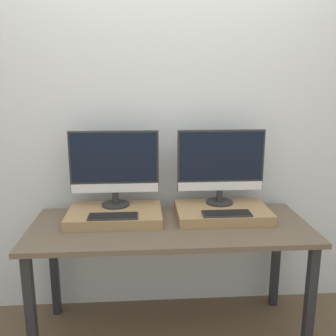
{
  "coord_description": "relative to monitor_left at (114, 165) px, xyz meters",
  "views": [
    {
      "loc": [
        -0.16,
        -1.77,
        1.6
      ],
      "look_at": [
        0.0,
        0.53,
        1.05
      ],
      "focal_mm": 40.0,
      "sensor_mm": 36.0,
      "label": 1
    }
  ],
  "objects": [
    {
      "name": "wooden_riser_left",
      "position": [
        0.0,
        -0.09,
        -0.3
      ],
      "size": [
        0.57,
        0.38,
        0.06
      ],
      "color": "#99754C",
      "rests_on": "workbench"
    },
    {
      "name": "keyboard_left",
      "position": [
        0.0,
        -0.22,
        -0.26
      ],
      "size": [
        0.29,
        0.11,
        0.01
      ],
      "color": "#2D2D2D",
      "rests_on": "wooden_riser_left"
    },
    {
      "name": "monitor_left",
      "position": [
        0.0,
        0.0,
        0.0
      ],
      "size": [
        0.55,
        0.18,
        0.48
      ],
      "color": "#282828",
      "rests_on": "wooden_riser_left"
    },
    {
      "name": "wall_back",
      "position": [
        0.34,
        0.21,
        0.22
      ],
      "size": [
        8.0,
        0.04,
        2.6
      ],
      "color": "silver",
      "rests_on": "ground_plane"
    },
    {
      "name": "workbench",
      "position": [
        0.34,
        -0.19,
        -0.41
      ],
      "size": [
        1.67,
        0.67,
        0.75
      ],
      "color": "brown",
      "rests_on": "ground_plane"
    },
    {
      "name": "keyboard_right",
      "position": [
        0.67,
        -0.22,
        -0.26
      ],
      "size": [
        0.29,
        0.11,
        0.01
      ],
      "color": "#2D2D2D",
      "rests_on": "wooden_riser_right"
    },
    {
      "name": "wooden_riser_right",
      "position": [
        0.67,
        -0.09,
        -0.3
      ],
      "size": [
        0.57,
        0.38,
        0.06
      ],
      "color": "#99754C",
      "rests_on": "workbench"
    },
    {
      "name": "monitor_right",
      "position": [
        0.67,
        0.0,
        0.0
      ],
      "size": [
        0.55,
        0.18,
        0.48
      ],
      "color": "#282828",
      "rests_on": "wooden_riser_right"
    }
  ]
}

